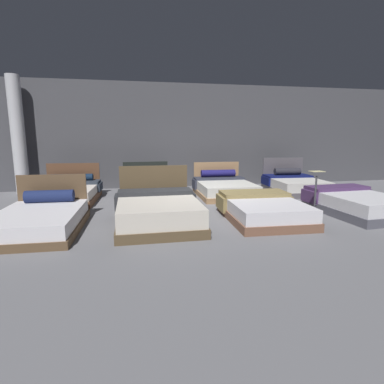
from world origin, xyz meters
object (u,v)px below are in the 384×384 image
(bed_2, at_px, (263,209))
(bed_3, at_px, (357,203))
(bed_4, at_px, (67,193))
(price_sign, at_px, (315,200))
(bed_7, at_px, (294,184))
(bed_6, at_px, (224,188))
(bed_5, at_px, (149,189))
(bed_1, at_px, (158,211))
(support_pillar, at_px, (18,136))
(bed_0, at_px, (39,219))

(bed_2, xyz_separation_m, bed_3, (2.31, 0.04, 0.01))
(bed_4, relative_size, price_sign, 2.04)
(bed_7, bearing_deg, bed_6, -174.44)
(bed_4, bearing_deg, bed_3, -18.80)
(bed_3, distance_m, bed_5, 5.31)
(price_sign, bearing_deg, bed_1, 178.14)
(bed_3, relative_size, support_pillar, 0.62)
(bed_2, height_order, bed_7, bed_7)
(bed_5, bearing_deg, price_sign, -42.97)
(bed_0, distance_m, price_sign, 5.57)
(bed_0, bearing_deg, bed_1, 0.42)
(bed_7, relative_size, support_pillar, 0.58)
(bed_1, xyz_separation_m, bed_6, (2.19, 2.70, -0.04))
(support_pillar, bearing_deg, bed_2, -35.01)
(bed_1, bearing_deg, bed_4, 128.86)
(bed_0, height_order, bed_6, bed_0)
(bed_1, xyz_separation_m, bed_3, (4.52, 0.03, -0.04))
(bed_5, distance_m, support_pillar, 4.29)
(bed_0, height_order, price_sign, price_sign)
(bed_0, relative_size, bed_3, 1.01)
(bed_7, height_order, support_pillar, support_pillar)
(bed_7, distance_m, support_pillar, 8.56)
(bed_4, height_order, bed_5, bed_5)
(bed_6, xyz_separation_m, bed_7, (2.34, 0.10, 0.01))
(bed_5, height_order, price_sign, price_sign)
(bed_0, height_order, bed_4, bed_4)
(bed_7, height_order, price_sign, bed_7)
(bed_0, bearing_deg, bed_5, 53.01)
(bed_7, bearing_deg, bed_5, -176.57)
(bed_1, bearing_deg, bed_0, 178.60)
(bed_5, relative_size, bed_7, 1.00)
(bed_2, xyz_separation_m, price_sign, (1.15, -0.10, 0.17))
(bed_0, bearing_deg, price_sign, 0.05)
(bed_5, bearing_deg, support_pillar, 156.91)
(bed_0, relative_size, bed_4, 1.06)
(bed_2, bearing_deg, bed_5, 131.31)
(bed_0, bearing_deg, bed_3, 1.53)
(bed_3, height_order, bed_5, bed_5)
(bed_6, bearing_deg, bed_0, -147.85)
(bed_1, bearing_deg, bed_7, 31.50)
(price_sign, bearing_deg, bed_7, 68.05)
(bed_1, bearing_deg, support_pillar, 131.94)
(bed_2, bearing_deg, bed_7, 53.05)
(bed_4, height_order, price_sign, price_sign)
(bed_4, bearing_deg, bed_6, 2.31)
(bed_4, bearing_deg, bed_2, -28.75)
(bed_4, relative_size, bed_5, 1.01)
(bed_4, bearing_deg, bed_1, -47.78)
(bed_2, xyz_separation_m, bed_7, (2.32, 2.81, 0.03))
(bed_2, bearing_deg, bed_0, -178.22)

